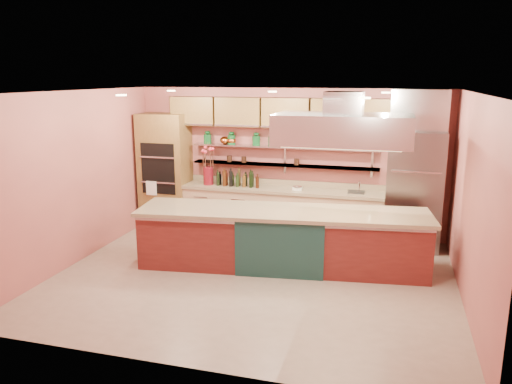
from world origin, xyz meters
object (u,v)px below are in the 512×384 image
(island, at_px, (282,239))
(copper_kettle, at_px, (225,140))
(kitchen_scale, at_px, (298,187))
(green_canister, at_px, (272,141))
(flower_vase, at_px, (208,176))
(refrigerator, at_px, (414,190))

(island, distance_m, copper_kettle, 2.71)
(kitchen_scale, height_order, copper_kettle, copper_kettle)
(copper_kettle, bearing_deg, island, -48.50)
(island, xyz_separation_m, kitchen_scale, (-0.06, 1.55, 0.51))
(kitchen_scale, height_order, green_canister, green_canister)
(island, height_order, green_canister, green_canister)
(kitchen_scale, distance_m, green_canister, 1.02)
(flower_vase, height_order, kitchen_scale, flower_vase)
(flower_vase, height_order, green_canister, green_canister)
(flower_vase, bearing_deg, kitchen_scale, 0.00)
(green_canister, bearing_deg, island, -71.08)
(island, xyz_separation_m, green_canister, (-0.61, 1.77, 1.33))
(flower_vase, bearing_deg, island, -40.13)
(copper_kettle, bearing_deg, kitchen_scale, -8.28)
(flower_vase, bearing_deg, green_canister, 10.11)
(kitchen_scale, relative_size, copper_kettle, 0.93)
(flower_vase, height_order, copper_kettle, copper_kettle)
(refrigerator, xyz_separation_m, copper_kettle, (-3.59, 0.23, 0.74))
(island, distance_m, green_canister, 2.30)
(refrigerator, distance_m, flower_vase, 3.87)
(kitchen_scale, relative_size, green_canister, 0.96)
(island, height_order, kitchen_scale, kitchen_scale)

